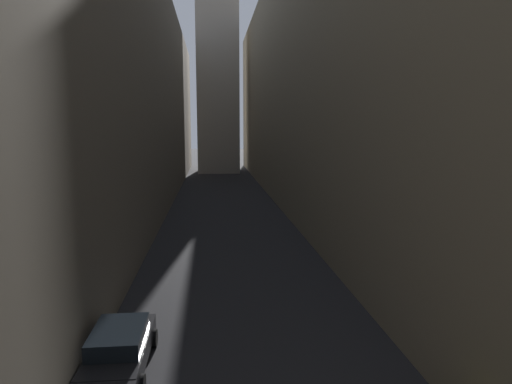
{
  "coord_description": "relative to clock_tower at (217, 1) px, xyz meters",
  "views": [
    {
      "loc": [
        -1.26,
        10.02,
        8.06
      ],
      "look_at": [
        0.0,
        22.59,
        6.21
      ],
      "focal_mm": 30.99,
      "sensor_mm": 36.0,
      "label": 1
    }
  ],
  "objects": [
    {
      "name": "building_block_left",
      "position": [
        -11.19,
        -41.03,
        -18.53
      ],
      "size": [
        11.39,
        108.0,
        22.55
      ],
      "primitive_type": "cube",
      "color": "#756B5B",
      "rests_on": "ground"
    },
    {
      "name": "clock_tower",
      "position": [
        0.0,
        0.0,
        0.0
      ],
      "size": [
        8.09,
        8.09,
        57.16
      ],
      "color": "#9E9384",
      "rests_on": "ground"
    },
    {
      "name": "building_block_right",
      "position": [
        10.5,
        -41.03,
        -17.03
      ],
      "size": [
        10.01,
        108.0,
        25.55
      ],
      "primitive_type": "cube",
      "color": "gray",
      "rests_on": "ground"
    },
    {
      "name": "parked_car_left_far",
      "position": [
        -4.4,
        -66.85,
        -29.0
      ],
      "size": [
        2.03,
        4.48,
        1.52
      ],
      "rotation": [
        0.0,
        0.0,
        1.57
      ],
      "color": "black",
      "rests_on": "ground"
    },
    {
      "name": "ground_plane",
      "position": [
        0.0,
        -43.03,
        -29.8
      ],
      "size": [
        264.0,
        264.0,
        0.0
      ],
      "primitive_type": "plane",
      "color": "#232326"
    }
  ]
}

